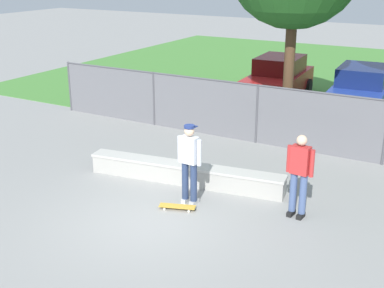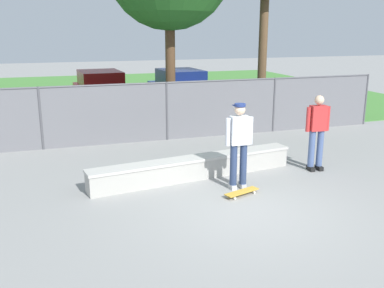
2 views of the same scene
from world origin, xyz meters
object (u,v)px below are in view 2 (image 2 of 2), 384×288
at_px(concrete_ledge, 194,167).
at_px(skateboarder, 239,142).
at_px(car_red, 101,91).
at_px(skateboard, 242,192).
at_px(bystander, 317,129).
at_px(car_blue, 181,89).

bearing_deg(concrete_ledge, skateboarder, -54.41).
bearing_deg(car_red, skateboard, -81.24).
relative_size(concrete_ledge, bystander, 2.73).
bearing_deg(car_blue, bystander, -85.61).
distance_m(concrete_ledge, car_blue, 8.90).
xyz_separation_m(skateboard, car_red, (-1.60, 10.38, 0.77)).
height_order(skateboarder, car_blue, skateboarder).
bearing_deg(skateboarder, concrete_ledge, 125.59).
distance_m(skateboard, car_red, 10.53).
distance_m(concrete_ledge, bystander, 3.07).
distance_m(concrete_ledge, car_red, 9.12).
bearing_deg(skateboard, skateboarder, 78.26).
xyz_separation_m(skateboarder, car_blue, (1.60, 9.52, -0.19)).
xyz_separation_m(concrete_ledge, skateboarder, (0.67, -0.93, 0.78)).
relative_size(skateboard, car_blue, 0.19).
bearing_deg(car_red, car_blue, -7.93).
xyz_separation_m(skateboarder, bystander, (2.29, 0.59, -0.02)).
distance_m(concrete_ledge, skateboard, 1.46).
bearing_deg(car_blue, skateboarder, -99.55).
bearing_deg(bystander, car_red, 112.91).
bearing_deg(car_red, concrete_ledge, -83.61).
height_order(skateboard, car_red, car_red).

